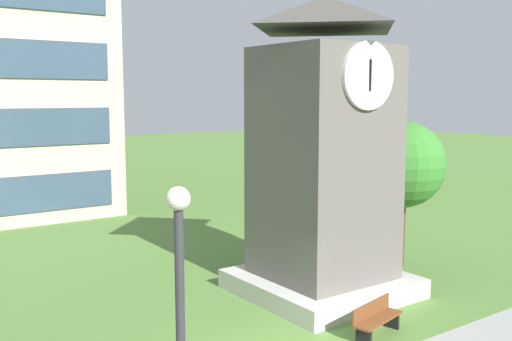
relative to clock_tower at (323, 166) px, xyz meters
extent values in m
cube|color=#605B56|center=(-0.01, 0.01, -0.21)|extent=(3.55, 3.55, 7.77)
cube|color=beige|center=(-0.01, 0.01, -3.80)|extent=(4.79, 4.79, 0.60)
pyramid|color=#4D4945|center=(-0.01, 0.01, 4.67)|extent=(3.90, 3.90, 1.00)
cylinder|color=white|center=(-0.01, -1.83, 2.74)|extent=(1.95, 0.12, 1.95)
cylinder|color=white|center=(1.83, 0.01, 2.74)|extent=(0.12, 1.95, 1.95)
cube|color=black|center=(-0.01, -1.90, 2.91)|extent=(0.07, 0.08, 0.59)
cube|color=black|center=(-0.01, -1.91, 2.74)|extent=(0.06, 0.05, 0.88)
cube|color=brown|center=(-1.11, -3.45, -3.65)|extent=(1.86, 0.87, 0.06)
cube|color=brown|center=(-1.16, -3.23, -3.42)|extent=(1.77, 0.45, 0.40)
cube|color=black|center=(-1.82, -3.61, -3.87)|extent=(0.18, 0.44, 0.45)
cube|color=black|center=(-0.41, -3.28, -3.87)|extent=(0.18, 0.44, 0.45)
sphere|color=#F2EFCC|center=(-8.41, -6.19, 0.69)|extent=(0.36, 0.36, 0.36)
cylinder|color=#513823|center=(4.41, 0.62, -2.76)|extent=(0.37, 0.37, 2.68)
sphere|color=#377F2C|center=(4.41, 0.62, -0.31)|extent=(3.17, 3.17, 3.17)
camera|label=1|loc=(-12.35, -13.61, 2.15)|focal=41.29mm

